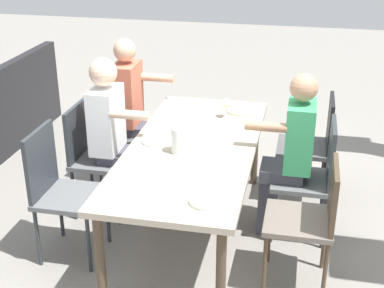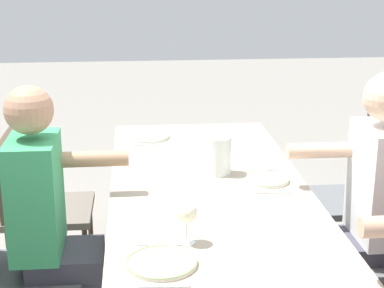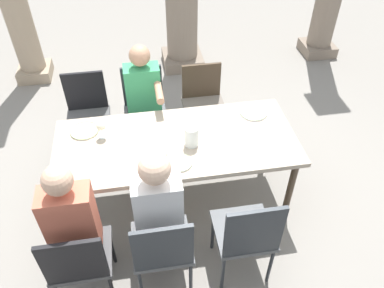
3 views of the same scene
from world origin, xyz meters
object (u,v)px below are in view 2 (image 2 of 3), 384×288
Objects in this scene: diner_man_white at (365,206)px; plate_1 at (267,180)px; wine_glass_0 at (186,213)px; water_pitcher at (219,157)px; plate_0 at (161,262)px; chair_east_north at (35,202)px; chair_mid_north at (12,259)px; diner_woman_green at (53,223)px; plate_2 at (147,136)px; chair_east_south at (358,187)px; dining_table at (208,196)px.

diner_man_white is 6.45× the size of plate_1.
wine_glass_0 is 0.89× the size of water_pitcher.
chair_east_north is at bearing 27.42° from plate_0.
diner_woman_green reaches higher than chair_mid_north.
diner_man_white is 1.36m from plate_2.
chair_east_north is at bearing 70.27° from plate_1.
plate_1 is at bearing -79.24° from chair_mid_north.
chair_east_south is at bearing -70.81° from water_pitcher.
diner_woman_green reaches higher than dining_table.
dining_table is 0.98m from chair_east_south.
plate_1 is at bearing 124.42° from chair_east_south.
chair_east_south is 3.82× the size of plate_2.
chair_east_south is at bearing -68.18° from diner_woman_green.
chair_east_south reaches higher than dining_table.
wine_glass_0 is (0.16, -0.10, 0.11)m from plate_0.
chair_mid_north is at bearing 61.43° from wine_glass_0.
plate_2 is 1.37× the size of water_pitcher.
plate_2 is 0.72m from water_pitcher.
chair_mid_north is at bearing 110.27° from water_pitcher.
plate_0 is at bearing 120.97° from diner_man_white.
diner_woman_green is 1.36m from diner_man_white.
water_pitcher is (0.12, -0.07, 0.15)m from dining_table.
diner_woman_green is 7.85× the size of wine_glass_0.
diner_woman_green reaches higher than wine_glass_0.
dining_table is 11.26× the size of water_pitcher.
diner_woman_green is 6.96× the size of water_pitcher.
chair_east_south is 0.91m from water_pitcher.
chair_mid_north is at bearing 104.42° from dining_table.
water_pitcher reaches higher than chair_east_north.
chair_east_south is at bearing -70.23° from chair_mid_north.
chair_mid_north is 1.04× the size of chair_east_north.
chair_east_south is (0.40, -0.88, -0.14)m from dining_table.
plate_0 and plate_2 have the same top height.
water_pitcher reaches higher than plate_2.
chair_mid_north is 0.96× the size of chair_east_south.
plate_0 is 0.94m from plate_1.
chair_east_south is 0.75× the size of diner_woman_green.
wine_glass_0 is (-0.40, 0.83, 0.17)m from diner_man_white.
diner_man_white is (0.00, -1.55, 0.18)m from chair_mid_north.
dining_table is 0.29m from plate_1.
chair_east_north is 3.59× the size of plate_0.
water_pitcher is at bearing 60.35° from diner_man_white.
chair_mid_north is at bearing 179.32° from chair_east_north.
diner_woman_green reaches higher than chair_east_south.
wine_glass_0 is 0.65× the size of plate_2.
wine_glass_0 is 0.80× the size of plate_1.
plate_2 reaches higher than dining_table.
wine_glass_0 is (-1.02, 1.03, 0.33)m from chair_east_south.
diner_woman_green reaches higher than water_pitcher.
plate_2 is (0.99, -0.61, 0.24)m from chair_mid_north.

